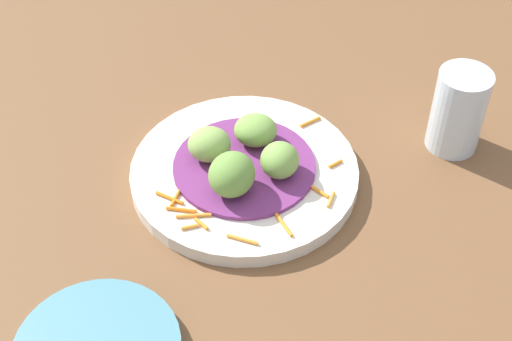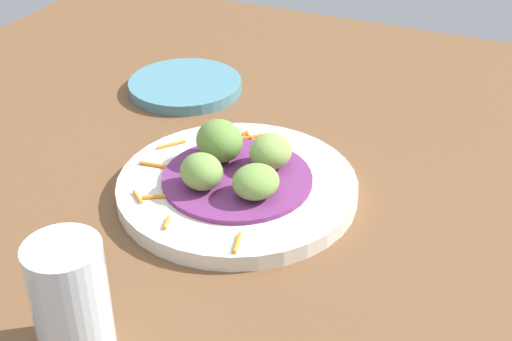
{
  "view_description": "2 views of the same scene",
  "coord_description": "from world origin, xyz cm",
  "px_view_note": "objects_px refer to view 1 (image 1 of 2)",
  "views": [
    {
      "loc": [
        -55.81,
        17.9,
        62.37
      ],
      "look_at": [
        -0.61,
        -1.31,
        4.91
      ],
      "focal_mm": 52.76,
      "sensor_mm": 36.0,
      "label": 1
    },
    {
      "loc": [
        28.89,
        -57.56,
        45.14
      ],
      "look_at": [
        3.28,
        -0.06,
        5.2
      ],
      "focal_mm": 50.15,
      "sensor_mm": 36.0,
      "label": 2
    }
  ],
  "objects_px": {
    "guac_scoop_right": "(280,160)",
    "guac_scoop_back": "(256,130)",
    "main_plate": "(244,173)",
    "guac_scoop_center": "(232,174)",
    "water_glass": "(458,111)",
    "guac_scoop_left": "(209,144)"
  },
  "relations": [
    {
      "from": "main_plate",
      "to": "guac_scoop_back",
      "type": "height_order",
      "value": "guac_scoop_back"
    },
    {
      "from": "guac_scoop_center",
      "to": "water_glass",
      "type": "height_order",
      "value": "water_glass"
    },
    {
      "from": "guac_scoop_left",
      "to": "guac_scoop_center",
      "type": "bearing_deg",
      "value": -172.1
    },
    {
      "from": "guac_scoop_center",
      "to": "main_plate",
      "type": "bearing_deg",
      "value": -37.1
    },
    {
      "from": "guac_scoop_left",
      "to": "guac_scoop_right",
      "type": "height_order",
      "value": "same"
    },
    {
      "from": "guac_scoop_center",
      "to": "water_glass",
      "type": "relative_size",
      "value": 0.54
    },
    {
      "from": "guac_scoop_left",
      "to": "guac_scoop_back",
      "type": "bearing_deg",
      "value": -82.1
    },
    {
      "from": "main_plate",
      "to": "guac_scoop_center",
      "type": "height_order",
      "value": "guac_scoop_center"
    },
    {
      "from": "guac_scoop_right",
      "to": "guac_scoop_back",
      "type": "distance_m",
      "value": 0.06
    },
    {
      "from": "guac_scoop_left",
      "to": "water_glass",
      "type": "xyz_separation_m",
      "value": [
        -0.05,
        -0.28,
        0.01
      ]
    },
    {
      "from": "guac_scoop_right",
      "to": "guac_scoop_back",
      "type": "xyz_separation_m",
      "value": [
        0.06,
        0.01,
        -0.0
      ]
    },
    {
      "from": "guac_scoop_right",
      "to": "water_glass",
      "type": "height_order",
      "value": "water_glass"
    },
    {
      "from": "main_plate",
      "to": "guac_scoop_right",
      "type": "relative_size",
      "value": 5.55
    },
    {
      "from": "guac_scoop_center",
      "to": "guac_scoop_right",
      "type": "relative_size",
      "value": 1.19
    },
    {
      "from": "water_glass",
      "to": "guac_scoop_center",
      "type": "bearing_deg",
      "value": 91.69
    },
    {
      "from": "guac_scoop_center",
      "to": "guac_scoop_back",
      "type": "height_order",
      "value": "guac_scoop_center"
    },
    {
      "from": "guac_scoop_center",
      "to": "guac_scoop_back",
      "type": "bearing_deg",
      "value": -37.1
    },
    {
      "from": "guac_scoop_back",
      "to": "guac_scoop_right",
      "type": "bearing_deg",
      "value": -172.1
    },
    {
      "from": "main_plate",
      "to": "guac_scoop_center",
      "type": "relative_size",
      "value": 4.65
    },
    {
      "from": "guac_scoop_right",
      "to": "guac_scoop_left",
      "type": "bearing_deg",
      "value": 52.9
    },
    {
      "from": "guac_scoop_back",
      "to": "water_glass",
      "type": "relative_size",
      "value": 0.48
    },
    {
      "from": "guac_scoop_left",
      "to": "guac_scoop_center",
      "type": "relative_size",
      "value": 0.87
    }
  ]
}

